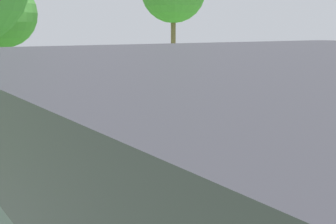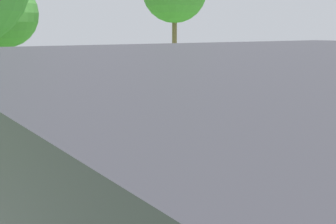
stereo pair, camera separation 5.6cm
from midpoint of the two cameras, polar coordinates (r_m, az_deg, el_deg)
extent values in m
plane|color=#5B8C47|center=(10.33, 0.83, -4.66)|extent=(120.00, 120.00, 0.00)
cube|color=#939399|center=(8.53, 9.88, -8.28)|extent=(25.73, 4.25, 0.01)
cube|color=tan|center=(14.52, 18.19, 1.24)|extent=(1.84, 0.86, 0.04)
cube|color=tan|center=(14.64, 17.78, 2.30)|extent=(1.76, 0.54, 0.40)
cube|color=black|center=(15.07, 20.68, 0.52)|extent=(0.15, 0.38, 0.43)
cylinder|color=black|center=(14.99, 20.83, 1.99)|extent=(0.05, 0.05, 0.30)
cube|color=black|center=(14.08, 15.41, 0.13)|extent=(0.15, 0.38, 0.43)
cylinder|color=black|center=(13.99, 15.54, 1.70)|extent=(0.05, 0.05, 0.30)
cube|color=tan|center=(12.56, 13.28, 0.01)|extent=(1.83, 0.70, 0.04)
cube|color=tan|center=(12.68, 12.78, 1.25)|extent=(1.78, 0.37, 0.40)
cube|color=black|center=(13.13, 16.13, -0.69)|extent=(0.11, 0.38, 0.43)
cylinder|color=black|center=(13.04, 16.28, 0.99)|extent=(0.05, 0.05, 0.30)
cube|color=black|center=(12.13, 10.10, -1.38)|extent=(0.11, 0.38, 0.43)
cylinder|color=black|center=(12.03, 10.22, 0.44)|extent=(0.05, 0.05, 0.30)
cube|color=tan|center=(10.89, 5.77, -1.44)|extent=(1.81, 0.53, 0.04)
cube|color=tan|center=(11.00, 5.19, -0.01)|extent=(1.79, 0.19, 0.40)
cube|color=black|center=(11.44, 9.14, -2.11)|extent=(0.08, 0.38, 0.43)
cylinder|color=black|center=(11.34, 9.27, -0.19)|extent=(0.05, 0.05, 0.30)
cube|color=black|center=(10.49, 2.04, -3.19)|extent=(0.08, 0.38, 0.43)
cylinder|color=black|center=(10.39, 2.11, -1.10)|extent=(0.05, 0.05, 0.30)
cube|color=tan|center=(9.67, -4.92, -3.05)|extent=(1.81, 0.53, 0.04)
cube|color=tan|center=(9.78, -5.54, -1.44)|extent=(1.79, 0.19, 0.40)
cube|color=black|center=(10.16, -0.85, -3.66)|extent=(0.08, 0.38, 0.43)
cylinder|color=black|center=(10.05, -0.79, -1.51)|extent=(0.05, 0.05, 0.30)
cube|color=black|center=(9.35, -9.31, -5.14)|extent=(0.08, 0.38, 0.43)
cylinder|color=black|center=(9.23, -9.33, -2.82)|extent=(0.05, 0.05, 0.30)
cube|color=tan|center=(9.09, -18.42, -4.53)|extent=(1.83, 0.70, 0.04)
cube|color=tan|center=(9.21, -19.00, -2.81)|extent=(1.78, 0.37, 0.40)
cube|color=black|center=(9.49, -13.69, -5.08)|extent=(0.11, 0.38, 0.43)
cylinder|color=black|center=(9.37, -13.74, -2.78)|extent=(0.05, 0.05, 0.30)
cube|color=navy|center=(12.67, 14.09, 1.23)|extent=(0.35, 0.24, 0.50)
sphere|color=tan|center=(12.60, 14.23, 2.96)|extent=(0.22, 0.22, 0.22)
cylinder|color=#23232D|center=(12.64, 14.86, -0.08)|extent=(0.18, 0.38, 0.13)
cylinder|color=#23232D|center=(12.55, 15.33, -1.19)|extent=(0.12, 0.12, 0.43)
cylinder|color=#23232D|center=(12.53, 14.22, -0.15)|extent=(0.18, 0.38, 0.13)
cylinder|color=#23232D|center=(12.43, 14.69, -1.27)|extent=(0.12, 0.12, 0.43)
cylinder|color=brown|center=(21.37, 0.66, 8.75)|extent=(0.25, 0.25, 3.80)
cylinder|color=brown|center=(18.29, -21.77, 5.70)|extent=(0.27, 0.27, 2.64)
sphere|color=#3D7533|center=(18.24, -22.29, 12.67)|extent=(2.79, 2.79, 2.79)
camera|label=1|loc=(0.03, -90.15, -0.03)|focal=43.67mm
camera|label=2|loc=(0.03, 89.85, 0.03)|focal=43.67mm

